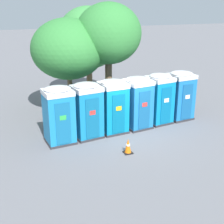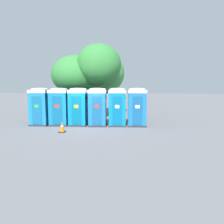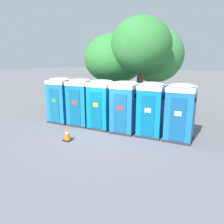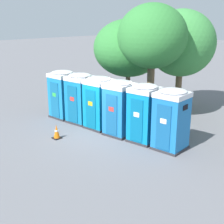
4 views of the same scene
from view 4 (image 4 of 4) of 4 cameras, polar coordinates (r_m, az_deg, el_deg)
ground_plane at (r=14.66m, az=-1.73°, el=-3.91°), size 120.00×120.00×0.00m
portapotty_0 at (r=16.88m, az=-8.94°, el=3.27°), size 1.32×1.29×2.54m
portapotty_1 at (r=15.94m, az=-5.80°, el=2.58°), size 1.38×1.35×2.54m
portapotty_2 at (r=15.03m, az=-2.37°, el=1.76°), size 1.29×1.29×2.54m
portapotty_3 at (r=14.15m, az=1.37°, el=0.79°), size 1.33×1.34×2.54m
portapotty_4 at (r=13.46m, az=5.93°, el=-0.16°), size 1.30×1.33×2.54m
portapotty_5 at (r=12.79m, az=10.75°, el=-1.30°), size 1.33×1.31×2.54m
street_tree_0 at (r=18.44m, az=12.53°, el=12.13°), size 3.85×3.85×5.68m
street_tree_1 at (r=17.76m, az=3.03°, el=11.56°), size 3.90×3.90×5.15m
street_tree_2 at (r=15.98m, az=7.38°, el=13.47°), size 3.48×3.48×5.91m
traffic_cone at (r=14.17m, az=-10.10°, el=-3.59°), size 0.36×0.36×0.64m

